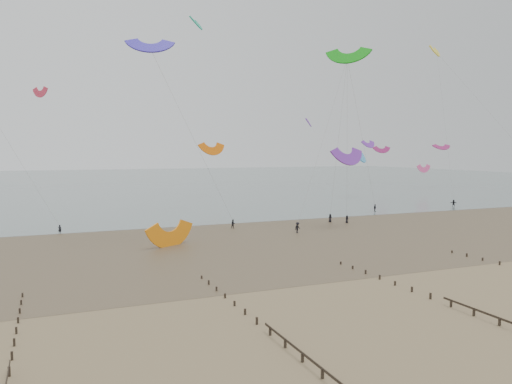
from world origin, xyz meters
The scene contains 6 objects.
ground centered at (0.00, 0.00, 0.00)m, with size 500.00×500.00×0.00m, color brown.
sea_and_shore centered at (-4.08, 34.40, 0.01)m, with size 500.00×665.00×0.03m.
kitesurfer_lead centered at (-27.76, 50.52, 0.76)m, with size 0.55×0.36×1.51m, color black.
kitesurfers centered at (35.47, 46.52, 0.88)m, with size 148.04×22.24×1.89m.
grounded_kite centered at (-12.80, 32.09, 0.00)m, with size 7.50×3.93×5.72m, color orange, non-canonical shape.
kites_airborne centered at (-1.17, 88.75, 19.62)m, with size 234.88×128.16×43.45m.
Camera 1 is at (-29.37, -40.32, 14.15)m, focal length 35.00 mm.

